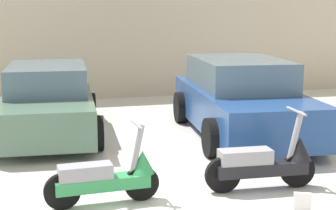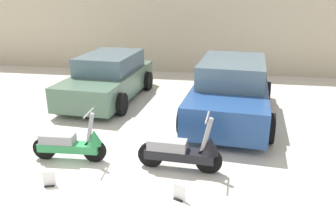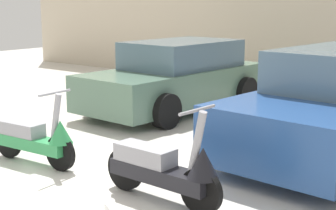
{
  "view_description": "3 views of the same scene",
  "coord_description": "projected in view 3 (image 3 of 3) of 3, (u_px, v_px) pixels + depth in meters",
  "views": [
    {
      "loc": [
        -1.64,
        -5.2,
        2.32
      ],
      "look_at": [
        0.24,
        2.02,
        0.92
      ],
      "focal_mm": 55.0,
      "sensor_mm": 36.0,
      "label": 1
    },
    {
      "loc": [
        1.79,
        -4.39,
        2.97
      ],
      "look_at": [
        0.74,
        1.84,
        0.79
      ],
      "focal_mm": 35.0,
      "sensor_mm": 36.0,
      "label": 2
    },
    {
      "loc": [
        4.24,
        -3.26,
        2.03
      ],
      "look_at": [
        0.23,
        1.99,
        0.69
      ],
      "focal_mm": 55.0,
      "sensor_mm": 36.0,
      "label": 3
    }
  ],
  "objects": [
    {
      "name": "scooter_front_right",
      "position": [
        166.0,
        168.0,
        5.2
      ],
      "size": [
        1.49,
        0.54,
        1.04
      ],
      "rotation": [
        0.0,
        0.0,
        -0.05
      ],
      "color": "black",
      "rests_on": "ground_plane"
    },
    {
      "name": "wall_back",
      "position": [
        327.0,
        17.0,
        11.47
      ],
      "size": [
        19.6,
        0.12,
        3.33
      ],
      "primitive_type": "cube",
      "color": "beige",
      "rests_on": "ground_plane"
    },
    {
      "name": "scooter_front_left",
      "position": [
        36.0,
        138.0,
        6.44
      ],
      "size": [
        1.39,
        0.5,
        0.97
      ],
      "rotation": [
        0.0,
        0.0,
        0.06
      ],
      "color": "black",
      "rests_on": "ground_plane"
    },
    {
      "name": "car_rear_left",
      "position": [
        176.0,
        77.0,
        9.64
      ],
      "size": [
        2.03,
        3.9,
        1.29
      ],
      "rotation": [
        0.0,
        0.0,
        -1.63
      ],
      "color": "#51705B",
      "rests_on": "ground_plane"
    },
    {
      "name": "ground_plane",
      "position": [
        37.0,
        195.0,
        5.47
      ],
      "size": [
        28.0,
        28.0,
        0.0
      ],
      "primitive_type": "plane",
      "color": "silver"
    }
  ]
}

